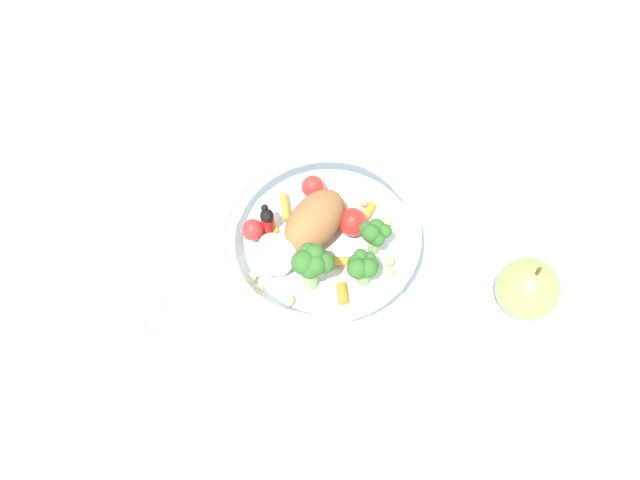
% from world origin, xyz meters
% --- Properties ---
extents(ground_plane, '(2.40, 2.40, 0.00)m').
position_xyz_m(ground_plane, '(0.00, 0.00, 0.00)').
color(ground_plane, silver).
extents(food_container, '(0.21, 0.21, 0.07)m').
position_xyz_m(food_container, '(0.01, -0.01, 0.03)').
color(food_container, white).
rests_on(food_container, ground_plane).
extents(loose_apple, '(0.06, 0.06, 0.08)m').
position_xyz_m(loose_apple, '(0.22, -0.09, 0.03)').
color(loose_apple, '#8CB74C').
rests_on(loose_apple, ground_plane).
extents(folded_napkin, '(0.16, 0.15, 0.01)m').
position_xyz_m(folded_napkin, '(-0.22, -0.03, 0.00)').
color(folded_napkin, white).
rests_on(folded_napkin, ground_plane).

